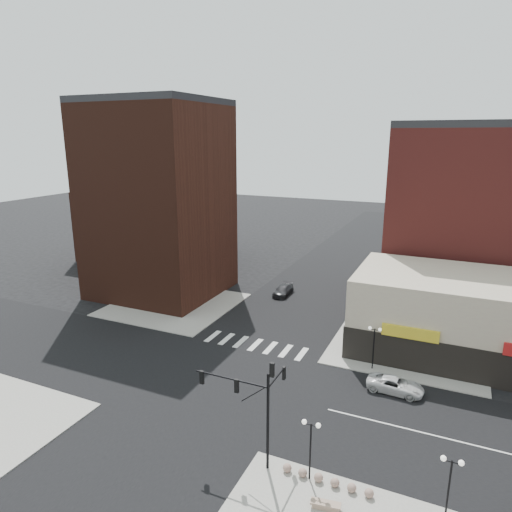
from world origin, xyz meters
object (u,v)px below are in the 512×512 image
at_px(street_lamp_ne, 374,337).
at_px(white_suv, 395,385).
at_px(street_lamp_se_b, 451,473).
at_px(traffic_signal, 256,396).
at_px(dark_sedan_north, 283,290).
at_px(stone_bench, 326,505).
at_px(street_lamp_se_a, 311,435).

distance_m(street_lamp_ne, white_suv, 4.76).
bearing_deg(street_lamp_se_b, traffic_signal, 179.18).
bearing_deg(dark_sedan_north, stone_bench, -66.21).
bearing_deg(street_lamp_ne, white_suv, -51.16).
bearing_deg(street_lamp_ne, traffic_signal, -106.75).
bearing_deg(traffic_signal, street_lamp_ne, 73.25).
height_order(street_lamp_ne, white_suv, street_lamp_ne).
height_order(street_lamp_se_a, street_lamp_ne, same).
relative_size(street_lamp_se_b, white_suv, 0.88).
relative_size(street_lamp_se_a, dark_sedan_north, 0.91).
bearing_deg(street_lamp_se_a, traffic_signal, 177.43).
bearing_deg(street_lamp_se_b, stone_bench, -163.31).
distance_m(street_lamp_se_a, white_suv, 13.63).
distance_m(traffic_signal, street_lamp_se_b, 11.88).
bearing_deg(dark_sedan_north, white_suv, -48.33).
xyz_separation_m(street_lamp_se_b, stone_bench, (-6.40, -1.92, -2.95)).
relative_size(street_lamp_ne, white_suv, 0.88).
relative_size(street_lamp_se_b, stone_bench, 2.27).
relative_size(traffic_signal, street_lamp_ne, 1.87).
xyz_separation_m(traffic_signal, stone_bench, (5.37, -2.09, -4.62)).
bearing_deg(street_lamp_ne, stone_bench, -88.07).
distance_m(street_lamp_se_a, street_lamp_ne, 16.03).
bearing_deg(traffic_signal, stone_bench, -21.24).
bearing_deg(street_lamp_se_a, dark_sedan_north, 113.69).
relative_size(white_suv, stone_bench, 2.59).
distance_m(white_suv, stone_bench, 14.95).
distance_m(street_lamp_se_b, street_lamp_ne, 17.46).
height_order(traffic_signal, white_suv, traffic_signal).
xyz_separation_m(traffic_signal, street_lamp_se_b, (11.76, -0.17, -1.67)).
bearing_deg(white_suv, dark_sedan_north, 44.98).
bearing_deg(white_suv, street_lamp_ne, 41.17).
distance_m(traffic_signal, street_lamp_ne, 16.62).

